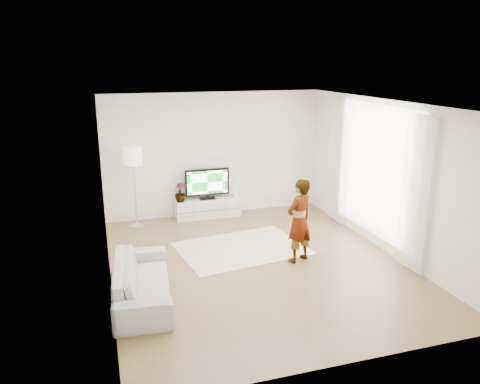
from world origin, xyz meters
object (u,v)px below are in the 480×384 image
object	(u,v)px
media_console	(208,208)
floor_lamp	(133,159)
sofa	(142,280)
player	(299,221)
rug	(241,248)
television	(207,183)

from	to	relation	value
media_console	floor_lamp	world-z (taller)	floor_lamp
sofa	player	bearing A→B (deg)	-73.24
floor_lamp	media_console	bearing A→B (deg)	6.74
media_console	sofa	xyz separation A→B (m)	(-1.83, -3.44, 0.09)
player	floor_lamp	xyz separation A→B (m)	(-2.59, 2.69, 0.72)
rug	floor_lamp	size ratio (longest dim) A/B	1.32
rug	player	bearing A→B (deg)	-46.23
player	media_console	bearing A→B (deg)	-94.71
rug	floor_lamp	distance (m)	2.97
player	sofa	world-z (taller)	player
media_console	sofa	world-z (taller)	sofa
television	rug	distance (m)	2.22
television	player	world-z (taller)	player
television	rug	world-z (taller)	television
television	sofa	world-z (taller)	television
television	rug	bearing A→B (deg)	-85.35
player	sofa	distance (m)	2.89
television	media_console	bearing A→B (deg)	-90.00
media_console	rug	world-z (taller)	media_console
media_console	television	xyz separation A→B (m)	(0.00, 0.03, 0.59)
sofa	rug	bearing A→B (deg)	-49.61
rug	television	bearing A→B (deg)	94.65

